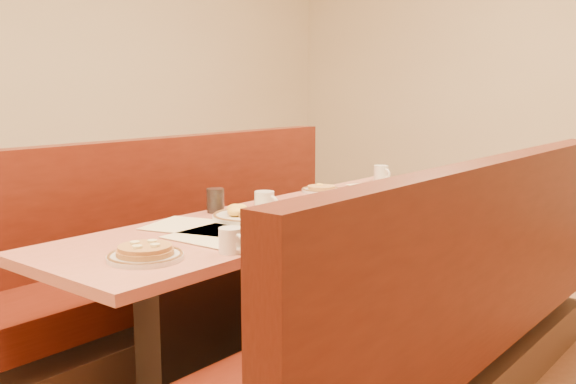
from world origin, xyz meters
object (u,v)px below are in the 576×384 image
Objects in this scene: pancake_plate at (145,254)px; soda_tumbler_mid at (319,215)px; eggs_plate at (248,215)px; coffee_mug_a at (231,240)px; booth_right at (441,330)px; diner_table at (297,290)px; coffee_mug_d at (381,173)px; coffee_mug_c at (353,200)px; booth_left at (191,266)px; coffee_mug_b at (265,202)px; soda_tumbler_near at (215,200)px.

pancake_plate is 0.77m from soda_tumbler_mid.
eggs_plate is 2.72× the size of coffee_mug_a.
coffee_mug_a is (0.16, 0.24, 0.03)m from pancake_plate.
diner_table is at bearing 180.00° from booth_right.
coffee_mug_c is at bearing -50.15° from coffee_mug_d.
diner_table is 24.63× the size of coffee_mug_c.
diner_table is 0.50m from coffee_mug_c.
booth_right reaches higher than eggs_plate.
booth_right is 7.91× the size of eggs_plate.
booth_left is at bearing 131.55° from pancake_plate.
eggs_plate is 3.11× the size of coffee_mug_c.
eggs_plate is (-0.18, 0.70, -0.00)m from pancake_plate.
booth_left is at bearing -98.45° from coffee_mug_d.
pancake_plate is (0.12, -0.96, 0.40)m from diner_table.
coffee_mug_d is (-0.37, 0.87, 0.01)m from coffee_mug_c.
booth_left is 0.83m from eggs_plate.
booth_right is at bearing 6.85° from coffee_mug_b.
pancake_plate reaches higher than diner_table.
coffee_mug_c reaches higher than diner_table.
coffee_mug_a is 0.74m from soda_tumbler_near.
coffee_mug_c is (0.16, 0.22, 0.42)m from diner_table.
coffee_mug_b is (-0.10, -0.10, 0.43)m from diner_table.
pancake_plate is at bearing -63.95° from coffee_mug_d.
soda_tumbler_near is (-0.56, 0.48, 0.01)m from coffee_mug_a.
coffee_mug_a is at bearing -57.91° from coffee_mug_d.
booth_left reaches higher than diner_table.
coffee_mug_c is at bearing 105.33° from coffee_mug_a.
coffee_mug_a is 0.51m from soda_tumbler_mid.
booth_right is at bearing 24.82° from soda_tumbler_mid.
booth_left is 1.46m from booth_right.
booth_right is 23.64× the size of soda_tumbler_mid.
diner_table is at bearing 119.22° from coffee_mug_a.
diner_table is 23.64× the size of soda_tumbler_mid.
pancake_plate is at bearing -82.82° from diner_table.
coffee_mug_b is 1.15× the size of soda_tumbler_near.
soda_tumbler_near is (-0.44, -0.47, 0.02)m from coffee_mug_c.
booth_left is 1.29m from coffee_mug_d.
booth_right is 22.45× the size of soda_tumbler_near.
coffee_mug_b reaches higher than coffee_mug_c.
eggs_plate is 2.99× the size of soda_tumbler_mid.
soda_tumbler_near is at bearing -28.44° from booth_left.
coffee_mug_a is at bearing -40.24° from soda_tumbler_near.
coffee_mug_a is at bearing -58.28° from coffee_mug_b.
booth_right reaches higher than soda_tumbler_mid.
coffee_mug_b is at bearing 164.67° from soda_tumbler_mid.
soda_tumbler_near reaches higher than coffee_mug_d.
coffee_mug_a is (0.28, -0.72, 0.42)m from diner_table.
coffee_mug_d is 1.40m from soda_tumbler_mid.
booth_left is 1.00× the size of booth_right.
soda_tumbler_mid reaches higher than coffee_mug_b.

